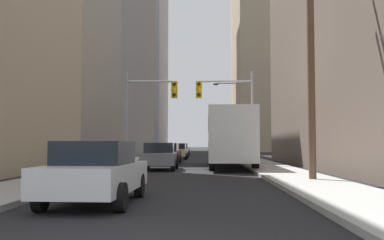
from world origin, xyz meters
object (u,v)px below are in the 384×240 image
sedan_maroon (167,153)px  traffic_signal_near_left (148,103)px  sedan_grey (160,156)px  sedan_navy (181,150)px  city_bus (230,136)px  traffic_signal_near_right (228,103)px  sedan_beige (177,151)px  sedan_white (96,172)px

sedan_maroon → traffic_signal_near_left: 5.99m
sedan_grey → sedan_navy: size_ratio=1.00×
sedan_grey → sedan_maroon: size_ratio=1.00×
sedan_maroon → sedan_navy: 17.24m
sedan_navy → city_bus: bearing=-79.2°
sedan_maroon → traffic_signal_near_right: bearing=-49.5°
sedan_maroon → traffic_signal_near_left: bearing=-98.8°
sedan_grey → sedan_navy: same height
sedan_beige → traffic_signal_near_left: (-0.97, -13.93, 3.25)m
sedan_beige → traffic_signal_near_right: 14.87m
city_bus → sedan_beige: city_bus is taller
traffic_signal_near_left → traffic_signal_near_right: bearing=0.0°
city_bus → sedan_navy: 22.90m
sedan_maroon → sedan_white: bearing=-89.7°
sedan_navy → sedan_maroon: bearing=-90.3°
sedan_grey → traffic_signal_near_right: (4.00, 2.78, 3.26)m
city_bus → sedan_navy: size_ratio=2.71×
sedan_navy → traffic_signal_near_right: traffic_signal_near_right is taller
sedan_maroon → sedan_beige: (0.20, 8.96, 0.00)m
sedan_white → traffic_signal_near_left: bearing=93.0°
sedan_white → sedan_beige: same height
traffic_signal_near_left → sedan_white: bearing=-87.0°
sedan_maroon → sedan_grey: bearing=-88.2°
city_bus → traffic_signal_near_right: traffic_signal_near_right is taller
traffic_signal_near_left → traffic_signal_near_right: (5.01, 0.00, 0.02)m
sedan_grey → sedan_navy: 24.99m
traffic_signal_near_left → traffic_signal_near_right: size_ratio=1.00×
city_bus → traffic_signal_near_left: traffic_signal_near_left is taller
traffic_signal_near_left → sedan_maroon: bearing=81.2°
sedan_grey → sedan_beige: bearing=90.1°
sedan_white → sedan_navy: same height
sedan_white → sedan_grey: size_ratio=1.00×
sedan_white → sedan_navy: bearing=90.1°
sedan_beige → traffic_signal_near_left: 14.34m
city_bus → sedan_beige: (-4.14, 14.19, -1.16)m
sedan_white → traffic_signal_near_right: 17.57m
sedan_grey → sedan_beige: same height
sedan_white → sedan_navy: (-0.04, 38.97, 0.00)m
sedan_white → traffic_signal_near_right: traffic_signal_near_right is taller
city_bus → sedan_white: 17.07m
sedan_beige → sedan_maroon: bearing=-91.3°
traffic_signal_near_left → sedan_grey: bearing=-70.0°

